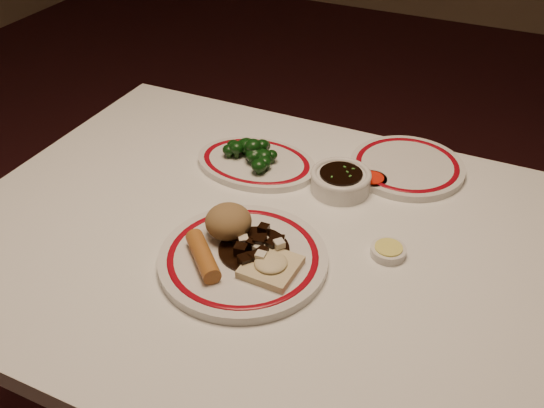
{
  "coord_description": "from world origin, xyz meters",
  "views": [
    {
      "loc": [
        0.38,
        -0.79,
        1.47
      ],
      "look_at": [
        -0.01,
        0.03,
        0.8
      ],
      "focal_mm": 40.0,
      "sensor_mm": 36.0,
      "label": 1
    }
  ],
  "objects_px": {
    "fried_wonton": "(271,266)",
    "spring_roll": "(203,256)",
    "main_plate": "(243,259)",
    "rice_mound": "(228,221)",
    "dining_table": "(270,272)",
    "stirfry_heap": "(255,247)",
    "broccoli_plate": "(256,163)",
    "broccoli_pile": "(254,151)",
    "soy_bowl": "(340,182)"
  },
  "relations": [
    {
      "from": "rice_mound",
      "to": "spring_roll",
      "type": "relative_size",
      "value": 0.73
    },
    {
      "from": "rice_mound",
      "to": "stirfry_heap",
      "type": "xyz_separation_m",
      "value": [
        0.06,
        -0.02,
        -0.02
      ]
    },
    {
      "from": "rice_mound",
      "to": "fried_wonton",
      "type": "height_order",
      "value": "rice_mound"
    },
    {
      "from": "stirfry_heap",
      "to": "broccoli_pile",
      "type": "bearing_deg",
      "value": 116.91
    },
    {
      "from": "dining_table",
      "to": "soy_bowl",
      "type": "distance_m",
      "value": 0.24
    },
    {
      "from": "rice_mound",
      "to": "broccoli_plate",
      "type": "bearing_deg",
      "value": 105.41
    },
    {
      "from": "dining_table",
      "to": "rice_mound",
      "type": "distance_m",
      "value": 0.16
    },
    {
      "from": "stirfry_heap",
      "to": "broccoli_plate",
      "type": "relative_size",
      "value": 0.47
    },
    {
      "from": "main_plate",
      "to": "fried_wonton",
      "type": "bearing_deg",
      "value": -12.78
    },
    {
      "from": "spring_roll",
      "to": "fried_wonton",
      "type": "xyz_separation_m",
      "value": [
        0.11,
        0.03,
        -0.01
      ]
    },
    {
      "from": "stirfry_heap",
      "to": "dining_table",
      "type": "bearing_deg",
      "value": 94.54
    },
    {
      "from": "rice_mound",
      "to": "spring_roll",
      "type": "bearing_deg",
      "value": -92.15
    },
    {
      "from": "dining_table",
      "to": "fried_wonton",
      "type": "xyz_separation_m",
      "value": [
        0.05,
        -0.1,
        0.12
      ]
    },
    {
      "from": "broccoli_pile",
      "to": "fried_wonton",
      "type": "bearing_deg",
      "value": -58.88
    },
    {
      "from": "dining_table",
      "to": "main_plate",
      "type": "height_order",
      "value": "main_plate"
    },
    {
      "from": "spring_roll",
      "to": "broccoli_plate",
      "type": "xyz_separation_m",
      "value": [
        -0.07,
        0.34,
        -0.02
      ]
    },
    {
      "from": "rice_mound",
      "to": "fried_wonton",
      "type": "relative_size",
      "value": 0.92
    },
    {
      "from": "rice_mound",
      "to": "soy_bowl",
      "type": "distance_m",
      "value": 0.28
    },
    {
      "from": "rice_mound",
      "to": "spring_roll",
      "type": "xyz_separation_m",
      "value": [
        -0.0,
        -0.09,
        -0.01
      ]
    },
    {
      "from": "soy_bowl",
      "to": "broccoli_pile",
      "type": "bearing_deg",
      "value": 177.98
    },
    {
      "from": "main_plate",
      "to": "rice_mound",
      "type": "bearing_deg",
      "value": 140.76
    },
    {
      "from": "rice_mound",
      "to": "spring_roll",
      "type": "distance_m",
      "value": 0.09
    },
    {
      "from": "rice_mound",
      "to": "main_plate",
      "type": "bearing_deg",
      "value": -39.24
    },
    {
      "from": "broccoli_plate",
      "to": "soy_bowl",
      "type": "bearing_deg",
      "value": -1.76
    },
    {
      "from": "main_plate",
      "to": "broccoli_plate",
      "type": "distance_m",
      "value": 0.32
    },
    {
      "from": "stirfry_heap",
      "to": "soy_bowl",
      "type": "relative_size",
      "value": 1.04
    },
    {
      "from": "spring_roll",
      "to": "stirfry_heap",
      "type": "distance_m",
      "value": 0.09
    },
    {
      "from": "broccoli_pile",
      "to": "soy_bowl",
      "type": "bearing_deg",
      "value": -2.02
    },
    {
      "from": "broccoli_plate",
      "to": "main_plate",
      "type": "bearing_deg",
      "value": -67.86
    },
    {
      "from": "fried_wonton",
      "to": "spring_roll",
      "type": "bearing_deg",
      "value": -163.97
    },
    {
      "from": "fried_wonton",
      "to": "broccoli_plate",
      "type": "distance_m",
      "value": 0.36
    },
    {
      "from": "broccoli_pile",
      "to": "broccoli_plate",
      "type": "bearing_deg",
      "value": -10.43
    },
    {
      "from": "stirfry_heap",
      "to": "broccoli_plate",
      "type": "bearing_deg",
      "value": 115.98
    },
    {
      "from": "rice_mound",
      "to": "dining_table",
      "type": "bearing_deg",
      "value": 39.31
    },
    {
      "from": "dining_table",
      "to": "broccoli_pile",
      "type": "bearing_deg",
      "value": 123.26
    },
    {
      "from": "broccoli_plate",
      "to": "broccoli_pile",
      "type": "xyz_separation_m",
      "value": [
        -0.01,
        0.0,
        0.03
      ]
    },
    {
      "from": "stirfry_heap",
      "to": "broccoli_plate",
      "type": "xyz_separation_m",
      "value": [
        -0.13,
        0.28,
        -0.02
      ]
    },
    {
      "from": "broccoli_plate",
      "to": "soy_bowl",
      "type": "height_order",
      "value": "soy_bowl"
    },
    {
      "from": "fried_wonton",
      "to": "stirfry_heap",
      "type": "xyz_separation_m",
      "value": [
        -0.05,
        0.03,
        0.0
      ]
    },
    {
      "from": "main_plate",
      "to": "soy_bowl",
      "type": "height_order",
      "value": "soy_bowl"
    },
    {
      "from": "dining_table",
      "to": "stirfry_heap",
      "type": "bearing_deg",
      "value": -85.46
    },
    {
      "from": "fried_wonton",
      "to": "stirfry_heap",
      "type": "distance_m",
      "value": 0.06
    },
    {
      "from": "dining_table",
      "to": "broccoli_pile",
      "type": "xyz_separation_m",
      "value": [
        -0.13,
        0.21,
        0.13
      ]
    },
    {
      "from": "dining_table",
      "to": "main_plate",
      "type": "xyz_separation_m",
      "value": [
        -0.01,
        -0.09,
        0.1
      ]
    },
    {
      "from": "main_plate",
      "to": "broccoli_plate",
      "type": "height_order",
      "value": "main_plate"
    },
    {
      "from": "spring_roll",
      "to": "stirfry_heap",
      "type": "bearing_deg",
      "value": -2.82
    },
    {
      "from": "soy_bowl",
      "to": "dining_table",
      "type": "bearing_deg",
      "value": -108.94
    },
    {
      "from": "stirfry_heap",
      "to": "broccoli_pile",
      "type": "distance_m",
      "value": 0.31
    },
    {
      "from": "rice_mound",
      "to": "broccoli_pile",
      "type": "relative_size",
      "value": 0.7
    },
    {
      "from": "main_plate",
      "to": "broccoli_pile",
      "type": "height_order",
      "value": "broccoli_pile"
    }
  ]
}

